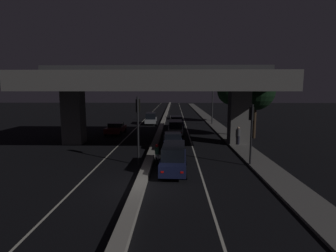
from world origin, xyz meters
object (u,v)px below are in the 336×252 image
Objects in this scene: traffic_light_right_of_median at (251,124)px; car_dark_red_lead_oncoming at (116,128)px; car_dark_blue_lead at (174,157)px; car_dark_blue_second at (173,141)px; pedestrian_on_sidewalk at (238,135)px; car_dark_blue_fourth at (176,122)px; car_silver_third at (176,127)px; street_lamp at (211,94)px; car_silver_second_oncoming at (151,118)px; traffic_light_left_of_median at (138,119)px; motorcycle_white_filtering_near at (157,155)px.

traffic_light_right_of_median is 1.07× the size of car_dark_red_lead_oncoming.
car_dark_blue_lead reaches higher than car_dark_blue_second.
pedestrian_on_sidewalk is (6.50, 2.08, 0.22)m from car_dark_blue_second.
car_dark_blue_fourth is at bearing 105.22° from traffic_light_right_of_median.
car_silver_third is (0.19, 14.88, -0.04)m from car_dark_blue_lead.
pedestrian_on_sidewalk is (0.78, 6.89, -2.04)m from traffic_light_right_of_median.
car_dark_blue_lead is 6.33m from car_dark_blue_second.
car_dark_blue_second is at bearing 41.54° from car_dark_red_lead_oncoming.
traffic_light_right_of_median is at bearing 45.74° from car_dark_red_lead_oncoming.
street_lamp is 16.51m from pedestrian_on_sidewalk.
traffic_light_right_of_median reaches higher than car_dark_red_lead_oncoming.
car_silver_second_oncoming reaches higher than car_dark_blue_second.
car_dark_blue_lead is 21.08m from car_dark_blue_fourth.
car_dark_red_lead_oncoming is (-7.42, 15.27, -0.26)m from car_dark_blue_lead.
car_dark_blue_second is at bearing 139.99° from traffic_light_right_of_median.
street_lamp is 1.91× the size of car_dark_blue_fourth.
traffic_light_left_of_median is at bearing 21.51° from car_dark_red_lead_oncoming.
car_silver_second_oncoming is (-9.56, 0.47, -3.95)m from street_lamp.
motorcycle_white_filtering_near is at bearing 172.59° from car_dark_blue_fourth.
motorcycle_white_filtering_near reaches higher than car_dark_red_lead_oncoming.
car_dark_red_lead_oncoming is at bearing 27.97° from car_dark_blue_lead.
car_dark_blue_second is 0.98× the size of car_dark_blue_fourth.
car_dark_blue_lead is 16.98m from car_dark_red_lead_oncoming.
traffic_light_right_of_median is at bearing -72.75° from car_dark_blue_lead.
car_dark_blue_lead is 1.15× the size of car_dark_red_lead_oncoming.
traffic_light_right_of_median is 2.39× the size of motorcycle_white_filtering_near.
car_silver_second_oncoming is (-3.98, 10.03, 0.07)m from car_silver_third.
car_dark_blue_fourth is 0.96× the size of car_silver_second_oncoming.
car_dark_blue_lead is at bearing 176.56° from car_dark_blue_fourth.
traffic_light_right_of_median is 25.30m from car_silver_second_oncoming.
traffic_light_right_of_median is at bearing -167.41° from car_dark_blue_fourth.
pedestrian_on_sidewalk reaches higher than car_dark_blue_second.
car_silver_second_oncoming is at bearing 10.71° from car_dark_blue_lead.
car_dark_red_lead_oncoming is 10.30m from car_silver_second_oncoming.
car_dark_blue_second is 2.27× the size of motorcycle_white_filtering_near.
traffic_light_right_of_median reaches higher than pedestrian_on_sidewalk.
traffic_light_right_of_median reaches higher than motorcycle_white_filtering_near.
pedestrian_on_sidewalk is at bearing 65.85° from car_dark_red_lead_oncoming.
motorcycle_white_filtering_near is (-1.18, -4.25, -0.21)m from car_dark_blue_second.
car_dark_blue_second is 2.39× the size of pedestrian_on_sidewalk.
motorcycle_white_filtering_near is at bearing 162.10° from car_dark_blue_second.
street_lamp is 23.84m from motorcycle_white_filtering_near.
traffic_light_right_of_median reaches higher than car_dark_blue_lead.
car_dark_blue_fourth is 19.06m from motorcycle_white_filtering_near.
motorcycle_white_filtering_near is at bearing -140.52° from pedestrian_on_sidewalk.
motorcycle_white_filtering_near is at bearing 23.06° from traffic_light_left_of_median.
car_dark_blue_lead reaches higher than motorcycle_white_filtering_near.
street_lamp is at bearing 89.62° from traffic_light_right_of_median.
car_dark_blue_fourth is at bearing 1.25° from car_dark_blue_lead.
car_dark_blue_second is (2.51, 4.81, -2.64)m from traffic_light_left_of_median.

